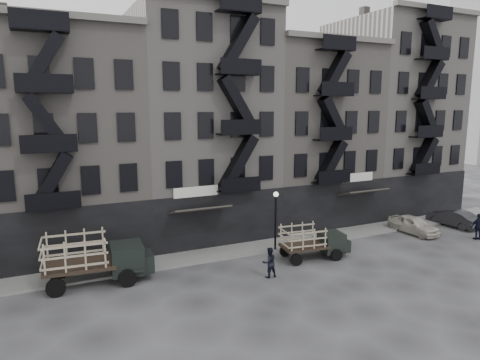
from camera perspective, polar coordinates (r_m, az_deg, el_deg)
name	(u,v)px	position (r m, az deg, el deg)	size (l,w,h in m)	color
ground	(254,271)	(27.17, 1.86, -12.01)	(140.00, 140.00, 0.00)	#38383A
sidewalk	(230,251)	(30.31, -1.40, -9.48)	(55.00, 2.50, 0.15)	slate
building_midwest	(63,144)	(32.40, -22.51, 4.50)	(10.00, 11.35, 16.20)	gray
building_center	(198,126)	(34.27, -5.58, 7.14)	(10.00, 11.35, 18.20)	gray
building_mideast	(304,135)	(38.84, 8.55, 5.93)	(10.00, 11.35, 16.20)	gray
building_east	(390,117)	(45.08, 19.36, 7.93)	(10.00, 11.35, 19.20)	gray
lamp_post	(276,213)	(29.84, 4.77, -4.39)	(0.36, 0.36, 4.28)	black
stake_truck_west	(95,255)	(26.15, -18.78, -9.43)	(6.16, 2.91, 3.01)	black
stake_truck_east	(313,239)	(29.18, 9.74, -7.80)	(4.83, 2.41, 2.33)	black
car_east	(414,225)	(37.13, 22.13, -5.54)	(1.68, 4.19, 1.43)	beige
car_far	(453,218)	(40.68, 26.56, -4.54)	(1.51, 4.34, 1.43)	black
pedestrian_mid	(269,262)	(25.96, 3.91, -10.90)	(0.90, 0.70, 1.85)	black
policeman	(479,227)	(37.48, 29.21, -5.45)	(1.20, 0.50, 2.04)	black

